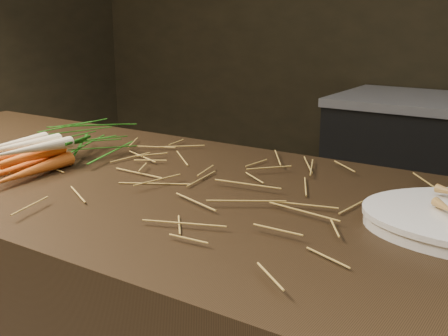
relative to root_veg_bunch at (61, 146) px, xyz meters
The scene contains 2 objects.
straw_bedding 0.51m from the root_veg_bunch, ahead, with size 1.40×0.60×0.02m, color olive, non-canonical shape.
root_veg_bunch is the anchor object (origin of this frame).
Camera 1 is at (0.44, -0.50, 1.22)m, focal length 45.00 mm.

